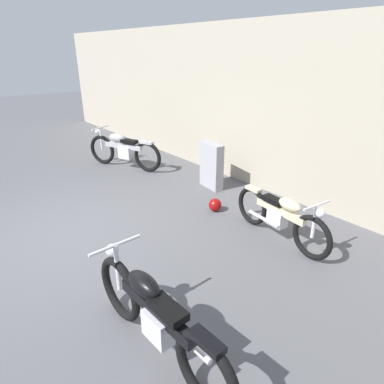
{
  "coord_description": "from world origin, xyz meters",
  "views": [
    {
      "loc": [
        4.95,
        -1.43,
        2.82
      ],
      "look_at": [
        0.85,
        1.91,
        0.55
      ],
      "focal_mm": 31.21,
      "sensor_mm": 36.0,
      "label": 1
    }
  ],
  "objects_px": {
    "stone_marker": "(211,166)",
    "motorcycle_cream": "(280,216)",
    "motorcycle_black": "(155,316)",
    "helmet": "(215,205)",
    "motorcycle_silver": "(123,150)"
  },
  "relations": [
    {
      "from": "stone_marker",
      "to": "motorcycle_cream",
      "type": "bearing_deg",
      "value": -15.71
    },
    {
      "from": "motorcycle_black",
      "to": "helmet",
      "type": "bearing_deg",
      "value": -55.06
    },
    {
      "from": "stone_marker",
      "to": "helmet",
      "type": "distance_m",
      "value": 1.24
    },
    {
      "from": "helmet",
      "to": "stone_marker",
      "type": "bearing_deg",
      "value": 141.45
    },
    {
      "from": "motorcycle_black",
      "to": "motorcycle_silver",
      "type": "bearing_deg",
      "value": -27.62
    },
    {
      "from": "helmet",
      "to": "motorcycle_black",
      "type": "height_order",
      "value": "motorcycle_black"
    },
    {
      "from": "stone_marker",
      "to": "motorcycle_black",
      "type": "height_order",
      "value": "stone_marker"
    },
    {
      "from": "helmet",
      "to": "motorcycle_black",
      "type": "xyz_separation_m",
      "value": [
        1.99,
        -2.64,
        0.34
      ]
    },
    {
      "from": "helmet",
      "to": "motorcycle_silver",
      "type": "distance_m",
      "value": 3.37
    },
    {
      "from": "motorcycle_silver",
      "to": "helmet",
      "type": "bearing_deg",
      "value": 157.39
    },
    {
      "from": "motorcycle_silver",
      "to": "motorcycle_black",
      "type": "distance_m",
      "value": 5.92
    },
    {
      "from": "motorcycle_cream",
      "to": "stone_marker",
      "type": "bearing_deg",
      "value": 170.46
    },
    {
      "from": "motorcycle_silver",
      "to": "motorcycle_black",
      "type": "height_order",
      "value": "motorcycle_silver"
    },
    {
      "from": "stone_marker",
      "to": "motorcycle_cream",
      "type": "height_order",
      "value": "stone_marker"
    },
    {
      "from": "motorcycle_silver",
      "to": "motorcycle_black",
      "type": "relative_size",
      "value": 0.95
    }
  ]
}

